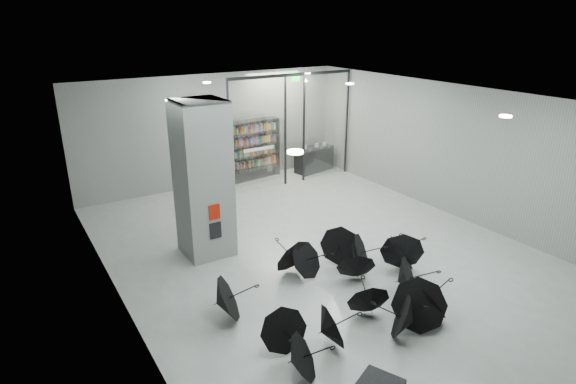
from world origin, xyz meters
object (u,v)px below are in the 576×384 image
bookshelf (253,149)px  shop_counter (314,159)px  column (203,180)px  umbrella_cluster (354,288)px

bookshelf → shop_counter: bearing=-17.8°
column → shop_counter: size_ratio=2.48×
column → bookshelf: column is taller
column → shop_counter: (6.42, 4.26, -1.52)m
bookshelf → shop_counter: (2.47, -0.49, -0.64)m
bookshelf → umbrella_cluster: 8.90m
shop_counter → bookshelf: bearing=158.2°
bookshelf → shop_counter: size_ratio=1.40×
shop_counter → umbrella_cluster: (-4.63, -8.10, -0.18)m
umbrella_cluster → column: bearing=115.0°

